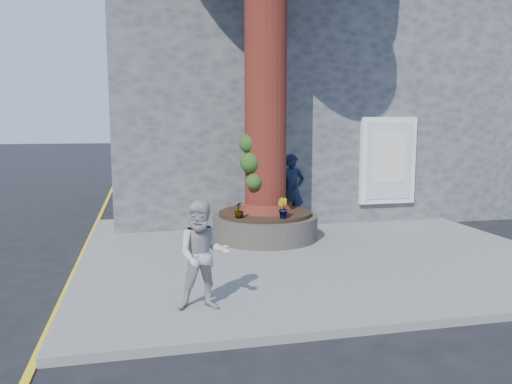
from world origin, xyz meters
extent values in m
plane|color=black|center=(0.00, 0.00, 0.00)|extent=(120.00, 120.00, 0.00)
cube|color=slate|center=(1.50, 1.00, 0.06)|extent=(9.00, 8.00, 0.12)
cube|color=yellow|center=(-3.05, 1.00, 0.00)|extent=(0.10, 30.00, 0.01)
cube|color=#474A4C|center=(2.50, 7.20, 3.00)|extent=(10.00, 8.00, 6.00)
cube|color=black|center=(2.50, 7.20, 6.15)|extent=(10.30, 8.30, 0.30)
cube|color=white|center=(4.30, 3.14, 1.70)|extent=(1.50, 0.12, 2.20)
cube|color=silver|center=(4.30, 3.08, 1.70)|extent=(1.25, 0.04, 1.95)
cube|color=silver|center=(4.30, 3.06, 1.80)|extent=(0.90, 0.02, 1.30)
cube|color=#474A4C|center=(10.50, 7.20, 3.00)|extent=(6.00, 8.00, 6.00)
cylinder|color=black|center=(0.80, 2.00, 0.38)|extent=(2.30, 2.30, 0.52)
cylinder|color=black|center=(0.80, 2.00, 0.68)|extent=(2.04, 2.04, 0.08)
cylinder|color=#4D1913|center=(0.80, 2.00, 4.47)|extent=(0.90, 0.90, 7.50)
cone|color=#4D1913|center=(0.80, 2.00, 1.07)|extent=(1.24, 1.24, 0.70)
sphere|color=#1E3F15|center=(0.42, 1.80, 1.82)|extent=(0.44, 0.44, 0.44)
sphere|color=#1E3F15|center=(0.48, 1.70, 1.42)|extent=(0.36, 0.36, 0.36)
sphere|color=#1E3F15|center=(0.40, 1.92, 2.22)|extent=(0.40, 0.40, 0.40)
imported|color=#121932|center=(1.76, 3.15, 1.01)|extent=(0.69, 0.50, 1.78)
imported|color=#ABA7A4|center=(-1.04, -1.94, 0.87)|extent=(0.79, 0.65, 1.51)
cube|color=white|center=(2.07, 2.97, 0.26)|extent=(0.22, 0.16, 0.28)
imported|color=gray|center=(1.20, 2.85, 0.91)|extent=(0.24, 0.22, 0.37)
imported|color=gray|center=(0.95, 1.15, 0.93)|extent=(0.30, 0.30, 0.42)
imported|color=gray|center=(0.09, 1.37, 0.89)|extent=(0.27, 0.27, 0.34)
imported|color=gray|center=(1.45, 2.37, 0.86)|extent=(0.33, 0.34, 0.28)
camera|label=1|loc=(-1.79, -8.51, 2.66)|focal=35.00mm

